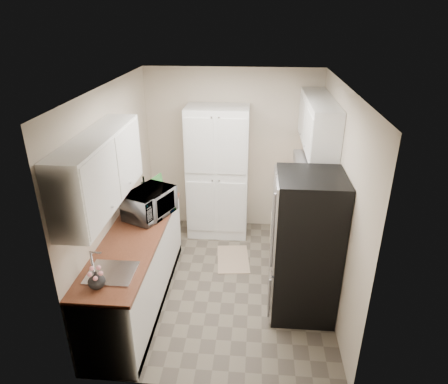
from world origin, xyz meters
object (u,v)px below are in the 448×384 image
Objects in this scene: electric_range at (300,238)px; microwave at (150,203)px; pantry_cabinet at (218,173)px; refrigerator at (306,247)px; wine_bottle at (144,189)px; toaster_oven at (298,176)px.

microwave is at bearing -169.56° from electric_range.
pantry_cabinet is 1.18× the size of refrigerator.
pantry_cabinet is 2.07m from refrigerator.
electric_range is 3.85× the size of wine_bottle.
electric_range is at bearing -78.56° from toaster_oven.
pantry_cabinet is at bearing 41.62° from wine_bottle.
pantry_cabinet reaches higher than toaster_oven.
toaster_oven is at bearing 89.53° from electric_range.
toaster_oven is (1.18, -0.08, 0.02)m from pantry_cabinet.
pantry_cabinet reaches higher than wine_bottle.
wine_bottle is at bearing 46.04° from microwave.
wine_bottle is (-2.04, 0.92, 0.22)m from refrigerator.
refrigerator is 2.80× the size of microwave.
wine_bottle is at bearing -149.03° from toaster_oven.
toaster_oven is at bearing -34.21° from microwave.
pantry_cabinet reaches higher than refrigerator.
microwave is 1.72× the size of toaster_oven.
pantry_cabinet reaches higher than microwave.
refrigerator is at bearing -56.54° from pantry_cabinet.
microwave is at bearing 166.25° from refrigerator.
wine_bottle is at bearing 155.72° from refrigerator.
electric_range is 0.88m from refrigerator.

